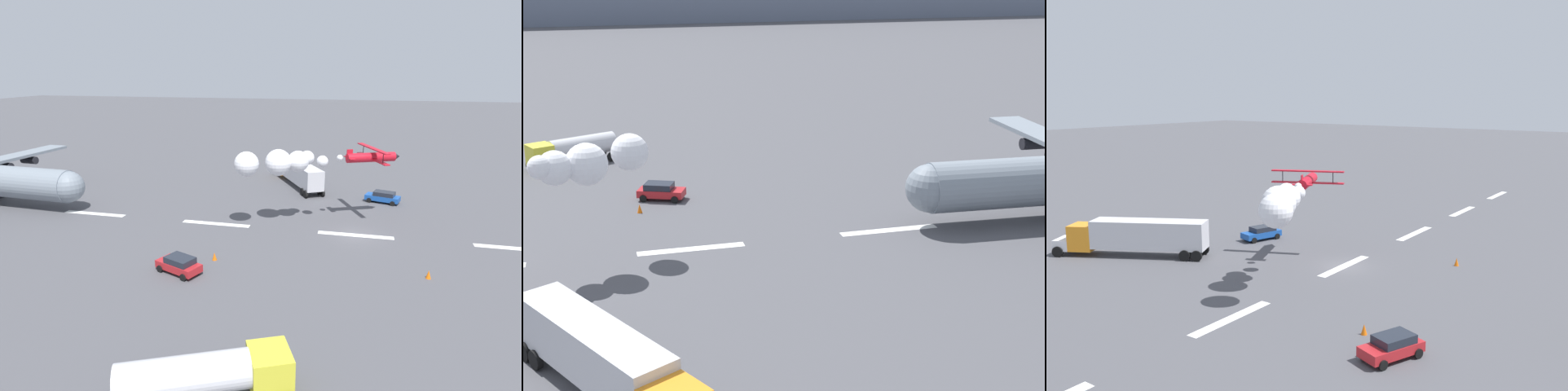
{
  "view_description": "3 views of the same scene",
  "coord_description": "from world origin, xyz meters",
  "views": [
    {
      "loc": [
        0.21,
        43.88,
        17.05
      ],
      "look_at": [
        11.23,
        -3.34,
        2.75
      ],
      "focal_mm": 29.36,
      "sensor_mm": 36.0,
      "label": 1
    },
    {
      "loc": [
        9.05,
        -52.67,
        21.2
      ],
      "look_at": [
        22.9,
        0.0,
        3.61
      ],
      "focal_mm": 52.44,
      "sensor_mm": 36.0,
      "label": 2
    },
    {
      "loc": [
        45.05,
        27.32,
        16.15
      ],
      "look_at": [
        -1.15,
        -5.13,
        6.14
      ],
      "focal_mm": 39.56,
      "sensor_mm": 36.0,
      "label": 3
    }
  ],
  "objects": [
    {
      "name": "stunt_biplane_red",
      "position": [
        7.65,
        -1.24,
        7.45
      ],
      "size": [
        17.67,
        11.06,
        2.92
      ],
      "color": "red"
    },
    {
      "name": "airport_staff_sedan",
      "position": [
        14.84,
        12.51,
        0.81
      ],
      "size": [
        4.44,
        3.19,
        1.52
      ],
      "color": "#B21E23",
      "rests_on": "ground"
    },
    {
      "name": "runway_stripe_5",
      "position": [
        31.52,
        0.0,
        0.01
      ],
      "size": [
        8.0,
        0.9,
        0.01
      ],
      "primitive_type": "cube",
      "color": "white",
      "rests_on": "ground"
    },
    {
      "name": "semi_truck_orange",
      "position": [
        9.08,
        -18.99,
        2.14
      ],
      "size": [
        9.91,
        14.87,
        3.7
      ],
      "color": "silver",
      "rests_on": "ground"
    },
    {
      "name": "runway_stripe_4",
      "position": [
        15.76,
        0.0,
        0.01
      ],
      "size": [
        8.0,
        0.9,
        0.01
      ],
      "primitive_type": "cube",
      "color": "white",
      "rests_on": "ground"
    },
    {
      "name": "fuel_tanker_truck",
      "position": [
        7.15,
        26.28,
        1.74
      ],
      "size": [
        9.3,
        6.13,
        2.9
      ],
      "color": "yellow",
      "rests_on": "ground"
    },
    {
      "name": "traffic_cone_far",
      "position": [
        12.71,
        9.34,
        0.38
      ],
      "size": [
        0.44,
        0.44,
        0.75
      ],
      "primitive_type": "cone",
      "color": "orange",
      "rests_on": "ground"
    }
  ]
}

